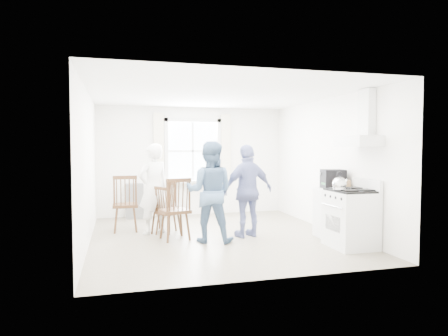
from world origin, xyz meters
TOP-DOWN VIEW (x-y plane):
  - room_shell at (0.00, 0.00)m, footprint 4.62×5.12m
  - window_assembly at (0.00, 2.45)m, footprint 1.88×0.24m
  - range_hood at (2.07, -1.35)m, footprint 0.45×0.76m
  - shelf_unit at (-1.40, 2.33)m, footprint 0.40×0.30m
  - gas_stove at (1.91, -1.35)m, footprint 0.68×0.76m
  - kettle at (1.65, -1.42)m, footprint 0.22×0.22m
  - low_cabinet at (1.98, -0.65)m, footprint 0.50×0.55m
  - stereo_stack at (1.98, -0.65)m, footprint 0.43×0.40m
  - cardboard_box at (2.01, -0.90)m, footprint 0.30×0.24m
  - windsor_chair_a at (-0.77, -0.16)m, footprint 0.56×0.55m
  - windsor_chair_b at (-1.63, 0.79)m, footprint 0.48×0.47m
  - windsor_chair_c at (-0.82, 0.53)m, footprint 0.57×0.57m
  - person_left at (-1.12, 0.54)m, footprint 0.83×0.83m
  - person_mid at (-0.23, -0.37)m, footprint 1.09×1.09m
  - person_right at (0.53, -0.18)m, footprint 1.18×1.18m
  - potted_plant at (0.36, 2.36)m, footprint 0.19×0.19m
  - windsor_chair_d at (-0.94, 0.29)m, footprint 0.53×0.53m

SIDE VIEW (x-z plane):
  - shelf_unit at x=-1.40m, z-range 0.00..0.80m
  - low_cabinet at x=1.98m, z-range 0.00..0.90m
  - gas_stove at x=1.91m, z-range -0.08..1.04m
  - windsor_chair_d at x=-0.94m, z-range 0.10..1.03m
  - windsor_chair_c at x=-0.82m, z-range 0.11..1.12m
  - windsor_chair_b at x=-1.63m, z-range 0.12..1.23m
  - windsor_chair_a at x=-0.77m, z-range 0.12..1.24m
  - person_right at x=0.53m, z-range 0.00..1.69m
  - person_left at x=-1.12m, z-range 0.00..1.71m
  - person_mid at x=-0.23m, z-range 0.00..1.74m
  - cardboard_box at x=2.01m, z-range 0.90..1.07m
  - potted_plant at x=0.36m, z-range 0.85..1.19m
  - kettle at x=1.65m, z-range 0.90..1.21m
  - stereo_stack at x=1.98m, z-range 0.90..1.24m
  - room_shell at x=0.00m, z-range -0.02..2.62m
  - window_assembly at x=0.00m, z-range 0.61..2.31m
  - range_hood at x=2.07m, z-range 1.43..2.37m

